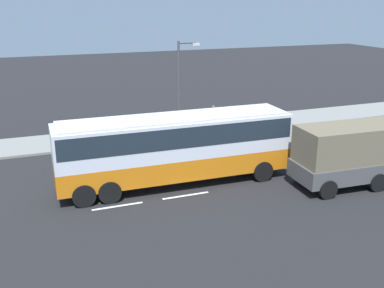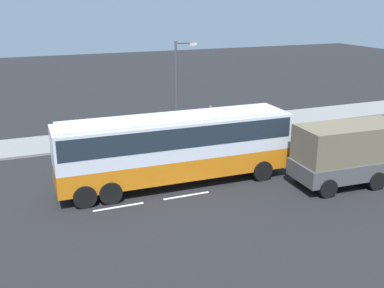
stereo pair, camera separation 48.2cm
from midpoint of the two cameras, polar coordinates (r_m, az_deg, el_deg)
name	(u,v)px [view 1 (the left image)]	position (r m, az deg, el deg)	size (l,w,h in m)	color
ground_plane	(174,179)	(24.59, -1.75, -4.40)	(120.00, 120.00, 0.00)	black
sidewalk_curb	(135,135)	(32.38, -6.73, 1.15)	(80.00, 4.00, 0.15)	gray
lane_centreline	(275,182)	(24.65, 10.90, -4.67)	(47.44, 0.16, 0.01)	white
coach_bus	(175,143)	(23.18, -1.50, 0.13)	(12.18, 2.84, 3.65)	orange
cargo_truck	(365,152)	(25.23, 21.39, -0.96)	(8.13, 2.99, 3.20)	red
pedestrian_near_curb	(213,115)	(33.41, 3.12, 3.66)	(0.32, 0.32, 1.71)	black
street_lamp	(181,82)	(31.20, -0.94, 7.79)	(1.56, 0.24, 6.46)	#47474C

